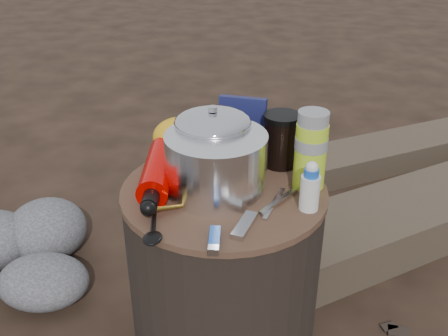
# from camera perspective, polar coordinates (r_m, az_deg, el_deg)

# --- Properties ---
(ground) EXTENTS (60.00, 60.00, 0.00)m
(ground) POSITION_cam_1_polar(r_m,az_deg,el_deg) (1.44, 0.00, -17.06)
(ground) COLOR black
(ground) RESTS_ON ground
(stump) EXTENTS (0.46, 0.46, 0.43)m
(stump) POSITION_cam_1_polar(r_m,az_deg,el_deg) (1.30, 0.00, -10.43)
(stump) COLOR black
(stump) RESTS_ON ground
(log_small) EXTENTS (1.09, 0.80, 0.10)m
(log_small) POSITION_cam_1_polar(r_m,az_deg,el_deg) (2.23, 15.53, 1.20)
(log_small) COLOR #43372B
(log_small) RESTS_ON ground
(foil_windscreen) EXTENTS (0.22, 0.22, 0.14)m
(foil_windscreen) POSITION_cam_1_polar(r_m,az_deg,el_deg) (1.14, -0.86, 0.51)
(foil_windscreen) COLOR white
(foil_windscreen) RESTS_ON stump
(camping_pot) EXTENTS (0.17, 0.17, 0.17)m
(camping_pot) POSITION_cam_1_polar(r_m,az_deg,el_deg) (1.18, -1.21, 2.50)
(camping_pot) COLOR silver
(camping_pot) RESTS_ON stump
(fuel_bottle) EXTENTS (0.11, 0.29, 0.07)m
(fuel_bottle) POSITION_cam_1_polar(r_m,az_deg,el_deg) (1.19, -7.20, -0.33)
(fuel_bottle) COLOR #D80300
(fuel_bottle) RESTS_ON stump
(thermos) EXTENTS (0.07, 0.07, 0.18)m
(thermos) POSITION_cam_1_polar(r_m,az_deg,el_deg) (1.17, 9.46, 1.92)
(thermos) COLOR #B1DA25
(thermos) RESTS_ON stump
(travel_mug) EXTENTS (0.09, 0.09, 0.13)m
(travel_mug) POSITION_cam_1_polar(r_m,az_deg,el_deg) (1.26, 6.29, 3.04)
(travel_mug) COLOR black
(travel_mug) RESTS_ON stump
(stuff_sack) EXTENTS (0.15, 0.12, 0.10)m
(stuff_sack) POSITION_cam_1_polar(r_m,az_deg,el_deg) (1.31, -4.58, 3.35)
(stuff_sack) COLOR gold
(stuff_sack) RESTS_ON stump
(food_pouch) EXTENTS (0.12, 0.04, 0.15)m
(food_pouch) POSITION_cam_1_polar(r_m,az_deg,el_deg) (1.30, 1.97, 4.54)
(food_pouch) COLOR #151848
(food_pouch) RESTS_ON stump
(lighter) EXTENTS (0.03, 0.08, 0.01)m
(lighter) POSITION_cam_1_polar(r_m,az_deg,el_deg) (1.01, -1.03, -7.59)
(lighter) COLOR blue
(lighter) RESTS_ON stump
(multitool) EXTENTS (0.05, 0.10, 0.01)m
(multitool) POSITION_cam_1_polar(r_m,az_deg,el_deg) (1.04, 2.26, -6.32)
(multitool) COLOR silver
(multitool) RESTS_ON stump
(pot_grabber) EXTENTS (0.08, 0.14, 0.01)m
(pot_grabber) POSITION_cam_1_polar(r_m,az_deg,el_deg) (1.12, 5.51, -3.77)
(pot_grabber) COLOR silver
(pot_grabber) RESTS_ON stump
(spork) EXTENTS (0.07, 0.15, 0.01)m
(spork) POSITION_cam_1_polar(r_m,az_deg,el_deg) (1.08, -7.69, -5.46)
(spork) COLOR black
(spork) RESTS_ON stump
(squeeze_bottle) EXTENTS (0.04, 0.04, 0.10)m
(squeeze_bottle) POSITION_cam_1_polar(r_m,az_deg,el_deg) (1.10, 9.39, -2.22)
(squeeze_bottle) COLOR silver
(squeeze_bottle) RESTS_ON stump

